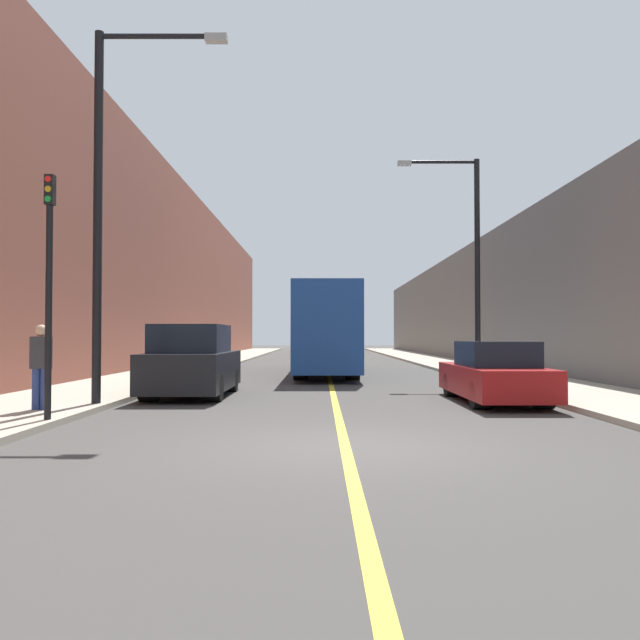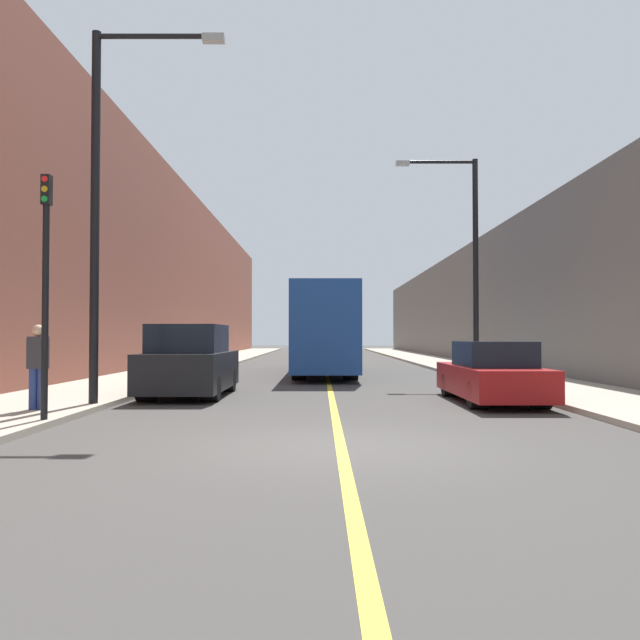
{
  "view_description": "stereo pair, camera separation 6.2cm",
  "coord_description": "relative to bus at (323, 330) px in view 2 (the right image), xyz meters",
  "views": [
    {
      "loc": [
        -0.37,
        -9.21,
        1.63
      ],
      "look_at": [
        -0.28,
        10.62,
        2.14
      ],
      "focal_mm": 35.0,
      "sensor_mm": 36.0,
      "label": 1
    },
    {
      "loc": [
        -0.31,
        -9.21,
        1.63
      ],
      "look_at": [
        -0.28,
        10.62,
        2.14
      ],
      "focal_mm": 35.0,
      "sensor_mm": 36.0,
      "label": 2
    }
  ],
  "objects": [
    {
      "name": "ground_plane",
      "position": [
        0.13,
        -17.86,
        -1.9
      ],
      "size": [
        200.0,
        200.0,
        0.0
      ],
      "primitive_type": "plane",
      "color": "#3F3D3A"
    },
    {
      "name": "sidewalk_left",
      "position": [
        -6.69,
        12.14,
        -1.84
      ],
      "size": [
        3.48,
        72.0,
        0.13
      ],
      "primitive_type": "cube",
      "color": "#A89E8C",
      "rests_on": "ground"
    },
    {
      "name": "sidewalk_right",
      "position": [
        6.94,
        12.14,
        -1.84
      ],
      "size": [
        3.48,
        72.0,
        0.13
      ],
      "primitive_type": "cube",
      "color": "#A89E8C",
      "rests_on": "ground"
    },
    {
      "name": "building_row_left",
      "position": [
        -10.43,
        12.14,
        3.59
      ],
      "size": [
        4.0,
        72.0,
        10.99
      ],
      "primitive_type": "cube",
      "color": "brown",
      "rests_on": "ground"
    },
    {
      "name": "building_row_right",
      "position": [
        10.68,
        12.14,
        1.66
      ],
      "size": [
        4.0,
        72.0,
        7.13
      ],
      "primitive_type": "cube",
      "color": "#66605B",
      "rests_on": "ground"
    },
    {
      "name": "road_center_line",
      "position": [
        0.13,
        12.14,
        -1.9
      ],
      "size": [
        0.16,
        72.0,
        0.01
      ],
      "primitive_type": "cube",
      "color": "gold",
      "rests_on": "ground"
    },
    {
      "name": "bus",
      "position": [
        0.0,
        0.0,
        0.0
      ],
      "size": [
        2.45,
        12.76,
        3.56
      ],
      "color": "#1E4793",
      "rests_on": "ground"
    },
    {
      "name": "parked_suv_left",
      "position": [
        -3.69,
        -10.27,
        -1.01
      ],
      "size": [
        2.02,
        4.51,
        1.93
      ],
      "color": "black",
      "rests_on": "ground"
    },
    {
      "name": "car_right_near",
      "position": [
        4.03,
        -11.78,
        -1.23
      ],
      "size": [
        1.79,
        4.73,
        1.5
      ],
      "color": "maroon",
      "rests_on": "ground"
    },
    {
      "name": "street_lamp_left",
      "position": [
        -4.99,
        -13.12,
        3.02
      ],
      "size": [
        3.0,
        0.24,
        8.4
      ],
      "color": "black",
      "rests_on": "sidewalk_left"
    },
    {
      "name": "street_lamp_right",
      "position": [
        5.23,
        -4.42,
        2.8
      ],
      "size": [
        3.0,
        0.24,
        7.98
      ],
      "color": "black",
      "rests_on": "sidewalk_right"
    },
    {
      "name": "traffic_light",
      "position": [
        -5.15,
        -15.83,
        0.63
      ],
      "size": [
        0.16,
        0.18,
        4.43
      ],
      "color": "black",
      "rests_on": "sidewalk_left"
    },
    {
      "name": "pedestrian",
      "position": [
        -5.96,
        -14.31,
        -0.88
      ],
      "size": [
        0.38,
        0.24,
        1.73
      ],
      "color": "navy",
      "rests_on": "sidewalk_left"
    }
  ]
}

